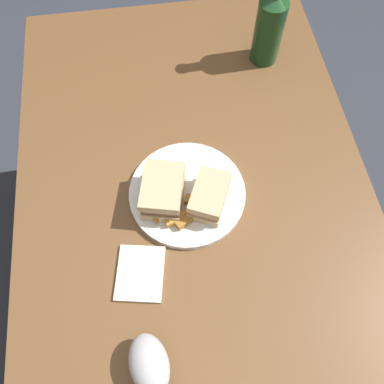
# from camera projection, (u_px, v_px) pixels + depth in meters

# --- Properties ---
(ground_plane) EXTENTS (6.00, 6.00, 0.00)m
(ground_plane) POSITION_uv_depth(u_px,v_px,m) (195.00, 285.00, 1.52)
(ground_plane) COLOR #333842
(dining_table) EXTENTS (1.25, 0.76, 0.75)m
(dining_table) POSITION_uv_depth(u_px,v_px,m) (195.00, 255.00, 1.18)
(dining_table) COLOR brown
(dining_table) RESTS_ON ground
(plate) EXTENTS (0.25, 0.25, 0.02)m
(plate) POSITION_uv_depth(u_px,v_px,m) (187.00, 193.00, 0.84)
(plate) COLOR white
(plate) RESTS_ON dining_table
(sandwich_half_left) EXTENTS (0.12, 0.10, 0.07)m
(sandwich_half_left) POSITION_uv_depth(u_px,v_px,m) (163.00, 191.00, 0.80)
(sandwich_half_left) COLOR #CCB284
(sandwich_half_left) RESTS_ON plate
(sandwich_half_right) EXTENTS (0.12, 0.10, 0.06)m
(sandwich_half_right) POSITION_uv_depth(u_px,v_px,m) (209.00, 196.00, 0.80)
(sandwich_half_right) COLOR #CCB284
(sandwich_half_right) RESTS_ON plate
(potato_wedge_front) EXTENTS (0.03, 0.06, 0.02)m
(potato_wedge_front) POSITION_uv_depth(u_px,v_px,m) (177.00, 218.00, 0.80)
(potato_wedge_front) COLOR gold
(potato_wedge_front) RESTS_ON plate
(potato_wedge_middle) EXTENTS (0.03, 0.05, 0.02)m
(potato_wedge_middle) POSITION_uv_depth(u_px,v_px,m) (195.00, 201.00, 0.82)
(potato_wedge_middle) COLOR #B77F33
(potato_wedge_middle) RESTS_ON plate
(potato_wedge_back) EXTENTS (0.06, 0.05, 0.02)m
(potato_wedge_back) POSITION_uv_depth(u_px,v_px,m) (152.00, 210.00, 0.81)
(potato_wedge_back) COLOR #B77F33
(potato_wedge_back) RESTS_ON plate
(potato_wedge_left_edge) EXTENTS (0.04, 0.05, 0.02)m
(potato_wedge_left_edge) POSITION_uv_depth(u_px,v_px,m) (187.00, 219.00, 0.80)
(potato_wedge_left_edge) COLOR #AD702D
(potato_wedge_left_edge) RESTS_ON plate
(gravy_boat) EXTENTS (0.12, 0.08, 0.07)m
(gravy_boat) POSITION_uv_depth(u_px,v_px,m) (149.00, 365.00, 0.66)
(gravy_boat) COLOR #B7B7BC
(gravy_boat) RESTS_ON dining_table
(cider_bottle) EXTENTS (0.07, 0.07, 0.26)m
(cider_bottle) POSITION_uv_depth(u_px,v_px,m) (270.00, 25.00, 0.93)
(cider_bottle) COLOR #19421E
(cider_bottle) RESTS_ON dining_table
(napkin) EXTENTS (0.13, 0.11, 0.01)m
(napkin) POSITION_uv_depth(u_px,v_px,m) (140.00, 273.00, 0.77)
(napkin) COLOR silver
(napkin) RESTS_ON dining_table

